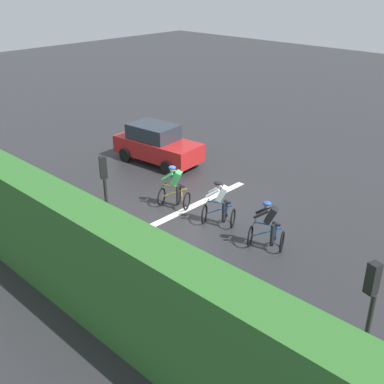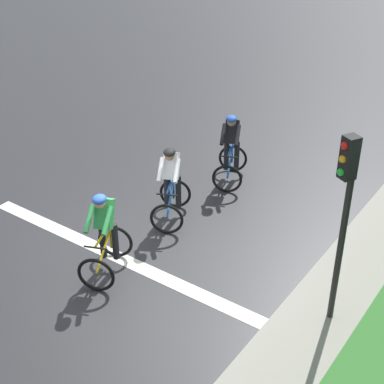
% 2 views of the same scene
% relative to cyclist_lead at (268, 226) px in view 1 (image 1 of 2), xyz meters
% --- Properties ---
extents(ground_plane, '(80.00, 80.00, 0.00)m').
position_rel_cyclist_lead_xyz_m(ground_plane, '(0.02, -3.71, -0.80)').
color(ground_plane, '#28282B').
extents(sidewalk_kerb, '(2.80, 20.85, 0.12)m').
position_rel_cyclist_lead_xyz_m(sidewalk_kerb, '(4.46, -1.71, -0.74)').
color(sidewalk_kerb, gray).
rests_on(sidewalk_kerb, ground).
extents(stone_wall_low, '(0.44, 20.85, 0.42)m').
position_rel_cyclist_lead_xyz_m(stone_wall_low, '(5.36, -1.71, -0.59)').
color(stone_wall_low, gray).
rests_on(stone_wall_low, ground).
extents(hedge_wall, '(1.10, 20.85, 3.05)m').
position_rel_cyclist_lead_xyz_m(hedge_wall, '(5.66, -1.71, 0.73)').
color(hedge_wall, '#2D6628').
rests_on(hedge_wall, ground).
extents(road_marking_stop_line, '(7.00, 0.30, 0.01)m').
position_rel_cyclist_lead_xyz_m(road_marking_stop_line, '(0.02, -3.75, -0.79)').
color(road_marking_stop_line, silver).
rests_on(road_marking_stop_line, ground).
extents(cyclist_lead, '(1.06, 1.26, 1.66)m').
position_rel_cyclist_lead_xyz_m(cyclist_lead, '(0.00, 0.00, 0.00)').
color(cyclist_lead, black).
rests_on(cyclist_lead, ground).
extents(cyclist_second, '(1.09, 1.27, 1.66)m').
position_rel_cyclist_lead_xyz_m(cyclist_second, '(-0.13, -2.09, 0.00)').
color(cyclist_second, black).
rests_on(cyclist_second, ground).
extents(cyclist_mid, '(1.04, 1.26, 1.66)m').
position_rel_cyclist_lead_xyz_m(cyclist_mid, '(-0.01, -4.18, 0.00)').
color(cyclist_mid, black).
rests_on(cyclist_mid, ground).
extents(car_red, '(2.18, 4.24, 1.76)m').
position_rel_cyclist_lead_xyz_m(car_red, '(-2.69, -8.06, 0.08)').
color(car_red, '#B21E1E').
rests_on(car_red, ground).
extents(traffic_light_near_crossing, '(0.27, 0.29, 3.34)m').
position_rel_cyclist_lead_xyz_m(traffic_light_near_crossing, '(3.80, -3.13, 1.43)').
color(traffic_light_near_crossing, black).
rests_on(traffic_light_near_crossing, ground).
extents(traffic_light_far_junction, '(0.25, 0.31, 3.34)m').
position_rel_cyclist_lead_xyz_m(traffic_light_far_junction, '(3.65, 4.74, 1.43)').
color(traffic_light_far_junction, black).
rests_on(traffic_light_far_junction, ground).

